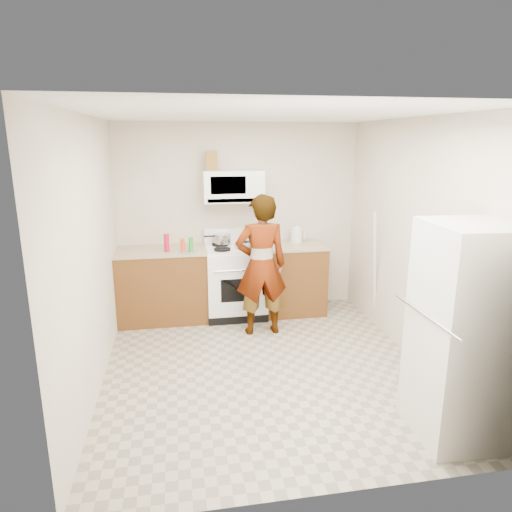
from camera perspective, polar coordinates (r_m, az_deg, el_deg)
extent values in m
plane|color=gray|center=(4.86, 0.99, -13.61)|extent=(3.60, 3.60, 0.00)
cube|color=beige|center=(6.14, -2.12, 4.72)|extent=(3.20, 0.02, 2.50)
cube|color=beige|center=(4.96, 19.41, 1.57)|extent=(0.02, 3.60, 2.50)
cube|color=#5F3016|center=(5.99, -11.58, -3.70)|extent=(1.12, 0.62, 0.90)
cube|color=tan|center=(5.86, -11.81, 0.64)|extent=(1.14, 0.64, 0.03)
cube|color=#5F3016|center=(6.17, 4.60, -2.91)|extent=(0.80, 0.62, 0.90)
cube|color=tan|center=(6.05, 4.69, 1.32)|extent=(0.82, 0.64, 0.03)
cube|color=white|center=(6.02, -2.59, -3.34)|extent=(0.76, 0.65, 0.90)
cube|color=white|center=(5.89, -2.64, 0.97)|extent=(0.76, 0.62, 0.03)
cube|color=white|center=(6.14, -2.99, 2.62)|extent=(0.76, 0.08, 0.20)
cube|color=white|center=(5.89, -2.90, 8.72)|extent=(0.76, 0.38, 0.40)
imported|color=tan|center=(5.36, 0.65, -1.18)|extent=(0.62, 0.41, 1.68)
cube|color=silver|center=(3.87, 24.97, -8.73)|extent=(0.74, 0.74, 1.70)
cylinder|color=silver|center=(6.17, 5.10, 2.63)|extent=(0.20, 0.20, 0.19)
cube|color=brown|center=(5.84, -5.58, 11.77)|extent=(0.15, 0.15, 0.24)
cylinder|color=#B5B5B9|center=(6.00, -4.24, 2.17)|extent=(0.26, 0.26, 0.12)
cube|color=white|center=(5.80, -1.23, 1.17)|extent=(0.29, 0.25, 0.05)
cylinder|color=#B30D2C|center=(5.71, -11.11, 1.63)|extent=(0.08, 0.08, 0.22)
cylinder|color=red|center=(5.66, -9.15, 1.30)|extent=(0.06, 0.06, 0.16)
cylinder|color=#1A9122|center=(5.65, -8.12, 1.43)|extent=(0.07, 0.07, 0.18)
cylinder|color=white|center=(5.65, -8.55, 0.50)|extent=(0.25, 0.25, 0.01)
cylinder|color=silver|center=(5.78, 14.63, -1.60)|extent=(0.23, 0.25, 1.45)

